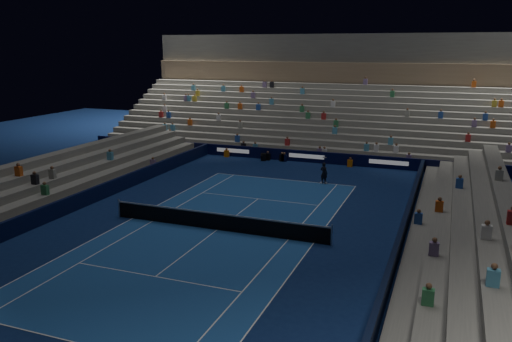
% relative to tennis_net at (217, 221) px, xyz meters
% --- Properties ---
extents(ground, '(90.00, 90.00, 0.00)m').
position_rel_tennis_net_xyz_m(ground, '(0.00, 0.00, -0.50)').
color(ground, '#0C1D4B').
rests_on(ground, ground).
extents(court_surface, '(10.97, 23.77, 0.01)m').
position_rel_tennis_net_xyz_m(court_surface, '(0.00, 0.00, -0.50)').
color(court_surface, '#19468E').
rests_on(court_surface, ground).
extents(sponsor_barrier_far, '(44.00, 0.25, 1.00)m').
position_rel_tennis_net_xyz_m(sponsor_barrier_far, '(0.00, 18.50, -0.00)').
color(sponsor_barrier_far, black).
rests_on(sponsor_barrier_far, ground).
extents(sponsor_barrier_east, '(0.25, 37.00, 1.00)m').
position_rel_tennis_net_xyz_m(sponsor_barrier_east, '(9.70, 0.00, -0.00)').
color(sponsor_barrier_east, black).
rests_on(sponsor_barrier_east, ground).
extents(sponsor_barrier_west, '(0.25, 37.00, 1.00)m').
position_rel_tennis_net_xyz_m(sponsor_barrier_west, '(-9.70, 0.00, -0.00)').
color(sponsor_barrier_west, black).
rests_on(sponsor_barrier_west, ground).
extents(grandstand_main, '(44.00, 15.20, 11.20)m').
position_rel_tennis_net_xyz_m(grandstand_main, '(0.00, 27.90, 2.87)').
color(grandstand_main, slate).
rests_on(grandstand_main, ground).
extents(grandstand_east, '(5.00, 37.00, 2.50)m').
position_rel_tennis_net_xyz_m(grandstand_east, '(13.17, 0.00, 0.41)').
color(grandstand_east, slate).
rests_on(grandstand_east, ground).
extents(grandstand_west, '(5.00, 37.00, 2.50)m').
position_rel_tennis_net_xyz_m(grandstand_west, '(-13.17, 0.00, 0.41)').
color(grandstand_west, slate).
rests_on(grandstand_west, ground).
extents(tennis_net, '(12.90, 0.10, 1.10)m').
position_rel_tennis_net_xyz_m(tennis_net, '(0.00, 0.00, 0.00)').
color(tennis_net, '#B2B2B7').
rests_on(tennis_net, ground).
extents(tennis_player, '(0.68, 0.56, 1.61)m').
position_rel_tennis_net_xyz_m(tennis_player, '(3.13, 11.82, 0.30)').
color(tennis_player, black).
rests_on(tennis_player, ground).
extents(broadcast_camera, '(0.65, 1.01, 0.63)m').
position_rel_tennis_net_xyz_m(broadcast_camera, '(-3.79, 17.73, -0.18)').
color(broadcast_camera, black).
rests_on(broadcast_camera, ground).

